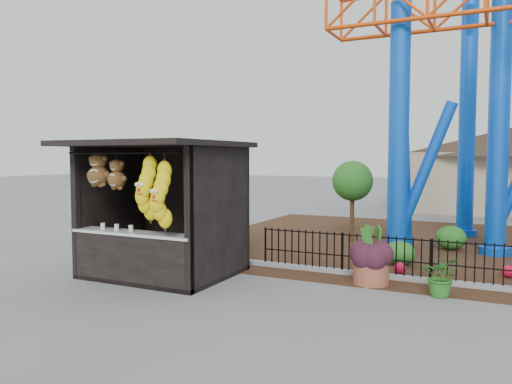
% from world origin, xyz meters
% --- Properties ---
extents(ground, '(120.00, 120.00, 0.00)m').
position_xyz_m(ground, '(0.00, 0.00, 0.00)').
color(ground, slate).
rests_on(ground, ground).
extents(mulch_bed, '(18.00, 12.00, 0.02)m').
position_xyz_m(mulch_bed, '(4.00, 8.00, 0.01)').
color(mulch_bed, '#331E11').
rests_on(mulch_bed, ground).
extents(curb, '(18.00, 0.18, 0.12)m').
position_xyz_m(curb, '(4.00, 3.00, 0.06)').
color(curb, gray).
rests_on(curb, ground).
extents(prize_booth, '(3.50, 3.40, 3.12)m').
position_xyz_m(prize_booth, '(-2.98, 0.92, 1.52)').
color(prize_booth, black).
rests_on(prize_booth, ground).
extents(terracotta_planter, '(0.94, 0.94, 0.55)m').
position_xyz_m(terracotta_planter, '(1.62, 2.38, 0.28)').
color(terracotta_planter, '#964F36').
rests_on(terracotta_planter, ground).
extents(planter_foliage, '(0.70, 0.70, 0.64)m').
position_xyz_m(planter_foliage, '(1.62, 2.38, 0.87)').
color(planter_foliage, '#32141F').
rests_on(planter_foliage, terracotta_planter).
extents(potted_plant, '(0.76, 0.67, 0.82)m').
position_xyz_m(potted_plant, '(3.11, 2.05, 0.41)').
color(potted_plant, '#1F591A').
rests_on(potted_plant, ground).
extents(landscaping, '(7.80, 4.45, 0.71)m').
position_xyz_m(landscaping, '(4.27, 5.66, 0.33)').
color(landscaping, '#235F1C').
rests_on(landscaping, mulch_bed).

